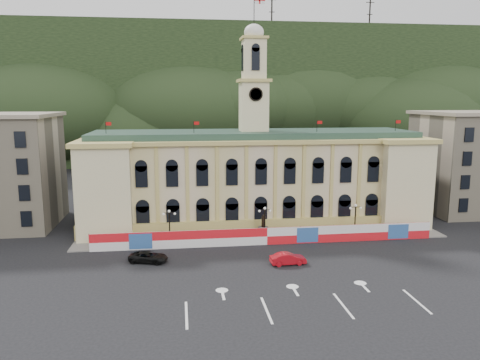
{
  "coord_description": "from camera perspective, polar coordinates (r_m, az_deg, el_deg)",
  "views": [
    {
      "loc": [
        -12.31,
        -49.22,
        20.97
      ],
      "look_at": [
        -3.57,
        18.0,
        9.1
      ],
      "focal_mm": 35.0,
      "sensor_mm": 36.0,
      "label": 1
    }
  ],
  "objects": [
    {
      "name": "side_building_right",
      "position": [
        98.08,
        27.01,
        2.03
      ],
      "size": [
        21.0,
        17.0,
        18.6
      ],
      "color": "#B7A98D",
      "rests_on": "ground"
    },
    {
      "name": "pavement",
      "position": [
        71.22,
        2.9,
        -7.13
      ],
      "size": [
        56.0,
        5.5,
        0.16
      ],
      "primitive_type": "cube",
      "color": "slate",
      "rests_on": "ground"
    },
    {
      "name": "lamp_center",
      "position": [
        69.69,
        3.03,
        -4.96
      ],
      "size": [
        1.96,
        0.44,
        5.15
      ],
      "color": "black",
      "rests_on": "ground"
    },
    {
      "name": "hoarding_fence",
      "position": [
        68.37,
        3.36,
        -6.85
      ],
      "size": [
        50.0,
        0.44,
        2.5
      ],
      "color": "red",
      "rests_on": "ground"
    },
    {
      "name": "lamp_right",
      "position": [
        73.47,
        13.86,
        -4.46
      ],
      "size": [
        1.96,
        0.44,
        5.15
      ],
      "color": "black",
      "rests_on": "ground"
    },
    {
      "name": "lane_markings",
      "position": [
        50.46,
        7.66,
        -14.71
      ],
      "size": [
        26.0,
        10.0,
        0.02
      ],
      "primitive_type": null,
      "color": "white",
      "rests_on": "ground"
    },
    {
      "name": "ground",
      "position": [
        54.9,
        6.28,
        -12.58
      ],
      "size": [
        260.0,
        260.0,
        0.0
      ],
      "primitive_type": "plane",
      "color": "black",
      "rests_on": "ground"
    },
    {
      "name": "statue",
      "position": [
        71.14,
        2.87,
        -6.22
      ],
      "size": [
        1.4,
        1.4,
        3.72
      ],
      "color": "#595651",
      "rests_on": "ground"
    },
    {
      "name": "hill_ridge",
      "position": [
        171.66,
        -3.33,
        9.42
      ],
      "size": [
        230.0,
        80.0,
        64.0
      ],
      "color": "black",
      "rests_on": "ground"
    },
    {
      "name": "black_suv",
      "position": [
        62.47,
        -11.09,
        -9.19
      ],
      "size": [
        4.98,
        6.27,
        1.4
      ],
      "primitive_type": "imported",
      "rotation": [
        0.0,
        0.0,
        1.29
      ],
      "color": "black",
      "rests_on": "ground"
    },
    {
      "name": "lamp_left",
      "position": [
        68.62,
        -8.6,
        -5.3
      ],
      "size": [
        1.96,
        0.44,
        5.15
      ],
      "color": "black",
      "rests_on": "ground"
    },
    {
      "name": "red_sedan",
      "position": [
        60.82,
        5.87,
        -9.53
      ],
      "size": [
        2.19,
        4.82,
        1.52
      ],
      "primitive_type": "imported",
      "rotation": [
        0.0,
        0.0,
        1.63
      ],
      "color": "#A50B15",
      "rests_on": "ground"
    },
    {
      "name": "city_hall",
      "position": [
        78.93,
        1.67,
        0.36
      ],
      "size": [
        56.2,
        17.6,
        37.1
      ],
      "color": "beige",
      "rests_on": "ground"
    }
  ]
}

